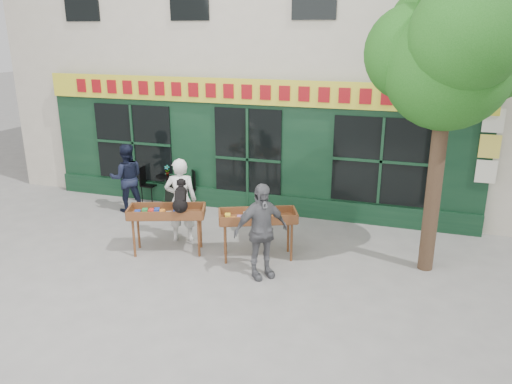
% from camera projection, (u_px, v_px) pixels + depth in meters
% --- Properties ---
extents(ground, '(80.00, 80.00, 0.00)m').
position_uv_depth(ground, '(213.00, 246.00, 10.63)').
color(ground, slate).
rests_on(ground, ground).
extents(building, '(14.00, 7.26, 10.00)m').
position_uv_depth(building, '(288.00, 9.00, 14.50)').
color(building, beige).
rests_on(building, ground).
extents(street_tree, '(3.05, 2.90, 5.60)m').
position_uv_depth(street_tree, '(452.00, 47.00, 8.41)').
color(street_tree, '#382619').
rests_on(street_tree, ground).
extents(book_cart_center, '(1.62, 1.08, 0.99)m').
position_uv_depth(book_cart_center, '(167.00, 215.00, 10.09)').
color(book_cart_center, brown).
rests_on(book_cart_center, ground).
extents(dog, '(0.52, 0.68, 0.60)m').
position_uv_depth(dog, '(180.00, 195.00, 9.80)').
color(dog, black).
rests_on(dog, book_cart_center).
extents(woman, '(0.78, 0.64, 1.84)m').
position_uv_depth(woman, '(181.00, 200.00, 10.65)').
color(woman, white).
rests_on(woman, ground).
extents(book_cart_right, '(1.62, 1.16, 0.99)m').
position_uv_depth(book_cart_right, '(258.00, 219.00, 9.85)').
color(book_cart_right, brown).
rests_on(book_cart_right, ground).
extents(man_right, '(1.08, 1.04, 1.81)m').
position_uv_depth(man_right, '(261.00, 231.00, 9.05)').
color(man_right, '#545459').
rests_on(man_right, ground).
extents(bistro_table, '(0.60, 0.60, 0.76)m').
position_uv_depth(bistro_table, '(168.00, 184.00, 13.10)').
color(bistro_table, black).
rests_on(bistro_table, ground).
extents(bistro_chair_left, '(0.38, 0.38, 0.95)m').
position_uv_depth(bistro_chair_left, '(146.00, 181.00, 13.28)').
color(bistro_chair_left, black).
rests_on(bistro_chair_left, ground).
extents(bistro_chair_right, '(0.51, 0.51, 0.95)m').
position_uv_depth(bistro_chair_right, '(190.00, 185.00, 12.97)').
color(bistro_chair_right, black).
rests_on(bistro_chair_right, ground).
extents(potted_plant, '(0.17, 0.13, 0.28)m').
position_uv_depth(potted_plant, '(167.00, 170.00, 12.99)').
color(potted_plant, gray).
rests_on(potted_plant, bistro_table).
extents(man_left, '(1.06, 1.00, 1.73)m').
position_uv_depth(man_left, '(127.00, 178.00, 12.47)').
color(man_left, black).
rests_on(man_left, ground).
extents(chalkboard, '(0.57, 0.23, 0.79)m').
position_uv_depth(chalkboard, '(173.00, 190.00, 13.09)').
color(chalkboard, black).
rests_on(chalkboard, ground).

